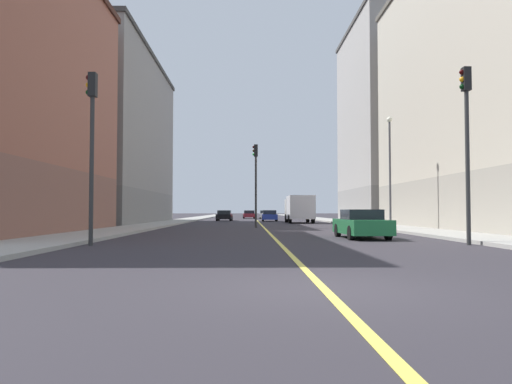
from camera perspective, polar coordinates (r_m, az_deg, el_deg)
ground_plane at (r=8.21m, az=8.01°, el=-11.30°), size 400.00×400.00×0.00m
sidewalk_left at (r=57.96m, az=9.28°, el=-3.38°), size 3.31×168.00×0.15m
sidewalk_right at (r=57.56m, az=-8.92°, el=-3.40°), size 3.31×168.00×0.15m
lane_center_stripe at (r=57.04m, az=0.21°, el=-3.50°), size 0.16×154.00×0.01m
building_left_near at (r=35.52m, az=26.96°, el=11.51°), size 8.91×26.13×19.13m
building_left_mid at (r=57.94m, az=15.49°, el=7.92°), size 8.91×17.36×22.80m
building_right_midblock at (r=51.24m, az=-16.78°, el=6.01°), size 8.91×24.86×17.05m
traffic_light_left_near at (r=19.93m, az=23.80°, el=6.67°), size 0.40×0.32×6.75m
traffic_light_right_near at (r=18.99m, az=-18.99°, el=6.53°), size 0.40×0.32×6.46m
traffic_light_median_far at (r=36.17m, az=-0.04°, el=2.15°), size 0.40×0.32×6.28m
street_lamp_left_near at (r=32.51m, az=15.66°, el=3.62°), size 0.36×0.36×7.29m
car_black at (r=59.57m, az=-3.78°, el=-2.83°), size 1.96×4.53×1.30m
car_green at (r=22.86m, az=12.44°, el=-3.78°), size 1.94×4.50×1.34m
car_white at (r=75.37m, az=1.15°, el=-2.70°), size 2.10×4.64×1.29m
car_blue at (r=57.86m, az=1.62°, el=-2.84°), size 1.91×4.57×1.32m
car_maroon at (r=76.23m, az=-0.83°, el=-2.71°), size 2.04×4.05×1.29m
box_truck at (r=49.71m, az=5.18°, el=-1.93°), size 2.60×6.76×2.78m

